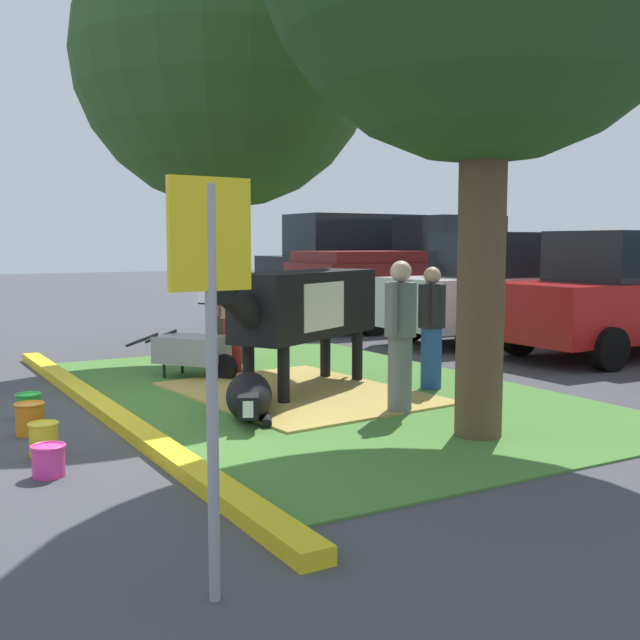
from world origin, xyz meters
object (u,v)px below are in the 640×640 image
wheelbarrow (193,350)px  pickup_truck_maroon (418,276)px  shade_tree_left (225,58)px  parking_sign (211,306)px  bucket_pink (48,460)px  suv_dark_grey (355,265)px  bucket_orange (30,418)px  hatchback_white (501,289)px  bucket_green (29,406)px  cow_holstein (301,306)px  sedan_red (625,296)px  bucket_yellow (44,438)px  person_visitor_near (432,325)px  calf_lying (249,397)px  person_visitor_far (400,332)px  person_handler (232,316)px

wheelbarrow → pickup_truck_maroon: 7.71m
shade_tree_left → parking_sign: (7.19, -3.20, -3.01)m
bucket_pink → suv_dark_grey: (-9.96, 9.28, 1.14)m
bucket_orange → hatchback_white: bearing=108.5°
bucket_green → shade_tree_left: bearing=125.8°
cow_holstein → bucket_orange: (0.50, -3.26, -0.91)m
wheelbarrow → sedan_red: size_ratio=0.33×
bucket_yellow → suv_dark_grey: suv_dark_grey is taller
cow_holstein → wheelbarrow: size_ratio=2.00×
shade_tree_left → bucket_green: 5.98m
person_visitor_near → bucket_green: bearing=-100.3°
parking_sign → bucket_yellow: (-3.27, -0.23, -1.37)m
wheelbarrow → bucket_pink: 4.43m
cow_holstein → bucket_orange: bearing=-81.2°
person_visitor_near → bucket_yellow: 4.88m
sedan_red → shade_tree_left: bearing=-112.9°
calf_lying → person_visitor_near: 2.74m
person_visitor_far → bucket_green: bearing=-116.7°
shade_tree_left → sedan_red: shade_tree_left is taller
cow_holstein → calf_lying: bearing=-49.9°
suv_dark_grey → pickup_truck_maroon: bearing=-0.5°
suv_dark_grey → sedan_red: 7.90m
cow_holstein → bucket_orange: cow_holstein is taller
cow_holstein → bucket_pink: cow_holstein is taller
person_handler → cow_holstein: bearing=4.9°
calf_lying → person_visitor_far: size_ratio=0.79×
calf_lying → hatchback_white: bearing=117.0°
bucket_orange → bucket_pink: size_ratio=1.12×
sedan_red → bucket_orange: bearing=-86.3°
person_visitor_near → pickup_truck_maroon: pickup_truck_maroon is taller
person_visitor_far → bucket_green: person_visitor_far is taller
pickup_truck_maroon → bucket_orange: bearing=-57.2°
person_handler → bucket_green: (1.55, -3.00, -0.68)m
wheelbarrow → cow_holstein: bearing=26.1°
wheelbarrow → bucket_pink: (3.59, -2.58, -0.25)m
person_visitor_near → suv_dark_grey: 9.69m
person_visitor_far → suv_dark_grey: bearing=149.8°
person_handler → parking_sign: 7.03m
bucket_pink → sedan_red: size_ratio=0.06×
person_visitor_near → sedan_red: bearing=99.1°
cow_holstein → person_visitor_near: bearing=66.9°
parking_sign → suv_dark_grey: (-12.59, 8.96, -0.25)m
calf_lying → bucket_pink: (1.00, -2.21, -0.10)m
person_handler → sedan_red: sedan_red is taller
shade_tree_left → bucket_orange: shade_tree_left is taller
person_visitor_near → bucket_orange: bearing=-91.6°
bucket_yellow → sedan_red: 9.46m
pickup_truck_maroon → bucket_pink: bearing=-51.4°
shade_tree_left → parking_sign: 8.43m
cow_holstein → person_visitor_far: (1.55, 0.35, -0.19)m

